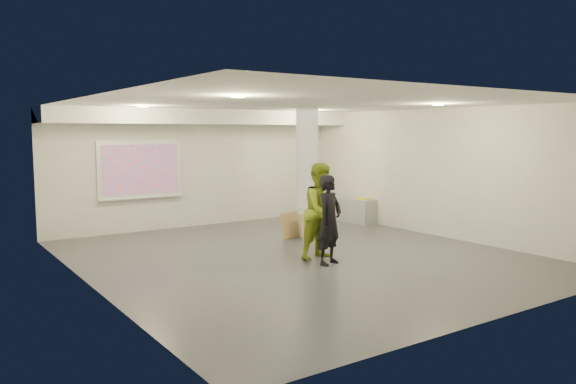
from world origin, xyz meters
TOP-DOWN VIEW (x-y plane):
  - floor at (0.00, 0.00)m, footprint 8.00×9.00m
  - ceiling at (0.00, 0.00)m, footprint 8.00×9.00m
  - wall_back at (0.00, 4.50)m, footprint 8.00×0.01m
  - wall_front at (0.00, -4.50)m, footprint 8.00×0.01m
  - wall_left at (-4.00, 0.00)m, footprint 0.01×9.00m
  - wall_right at (4.00, 0.00)m, footprint 0.01×9.00m
  - soffit_band at (0.00, 3.95)m, footprint 8.00×1.10m
  - downlight_nw at (-2.20, 2.50)m, footprint 0.22×0.22m
  - downlight_ne at (2.20, 2.50)m, footprint 0.22×0.22m
  - downlight_sw at (-2.20, -1.50)m, footprint 0.22×0.22m
  - downlight_se at (2.20, -1.50)m, footprint 0.22×0.22m
  - column at (1.50, 1.80)m, footprint 0.52×0.52m
  - projection_screen at (-1.60, 4.45)m, footprint 2.10×0.13m
  - credenza at (3.72, 2.56)m, footprint 0.55×1.15m
  - postit_pad at (3.75, 2.32)m, footprint 0.31×0.37m
  - cardboard_back at (0.93, 1.68)m, footprint 0.57×0.29m
  - cardboard_front at (1.26, 1.33)m, footprint 0.55×0.20m
  - woman at (0.09, -0.83)m, footprint 0.71×0.58m
  - man at (0.27, -0.38)m, footprint 1.02×0.86m

SIDE VIEW (x-z plane):
  - floor at x=0.00m, z-range -0.01..0.01m
  - cardboard_front at x=1.26m, z-range 0.00..0.60m
  - cardboard_back at x=0.93m, z-range 0.00..0.60m
  - credenza at x=3.72m, z-range 0.00..0.65m
  - postit_pad at x=3.75m, z-range 0.65..0.69m
  - woman at x=0.09m, z-range 0.00..1.67m
  - man at x=0.27m, z-range 0.00..1.87m
  - wall_back at x=0.00m, z-range 0.00..3.00m
  - wall_front at x=0.00m, z-range 0.00..3.00m
  - wall_left at x=-4.00m, z-range 0.00..3.00m
  - wall_right at x=4.00m, z-range 0.00..3.00m
  - column at x=1.50m, z-range 0.00..3.00m
  - projection_screen at x=-1.60m, z-range 0.82..2.24m
  - soffit_band at x=0.00m, z-range 2.64..3.00m
  - downlight_nw at x=-2.20m, z-range 2.97..2.99m
  - downlight_ne at x=2.20m, z-range 2.97..2.99m
  - downlight_sw at x=-2.20m, z-range 2.97..2.99m
  - downlight_se at x=2.20m, z-range 2.97..2.99m
  - ceiling at x=0.00m, z-range 3.00..3.00m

